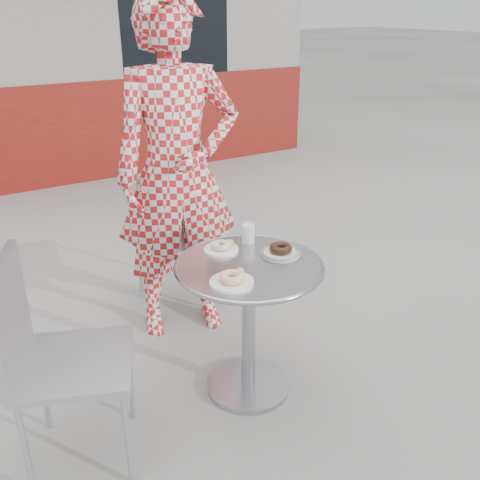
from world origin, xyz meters
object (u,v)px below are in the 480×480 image
plate_near (232,279)px  milk_cup (248,232)px  chair_left (77,401)px  plate_far (222,247)px  plate_checker (281,251)px  chair_far (173,263)px  seated_person (178,174)px  bistro_table (249,297)px

plate_near → milk_cup: (0.27, 0.31, 0.03)m
plate_near → chair_left: bearing=170.4°
plate_far → plate_near: 0.32m
plate_near → milk_cup: bearing=48.8°
plate_checker → chair_left: bearing=-179.3°
chair_far → seated_person: 0.68m
chair_left → seated_person: bearing=-27.2°
milk_cup → seated_person: bearing=104.4°
chair_far → plate_far: (-0.08, -0.74, 0.42)m
chair_left → milk_cup: (0.92, 0.20, 0.44)m
chair_left → plate_near: bearing=-77.7°
chair_far → seated_person: bearing=90.2°
chair_far → chair_left: (-0.84, -0.93, 0.01)m
plate_near → seated_person: bearing=79.6°
seated_person → plate_near: seated_person is taller
plate_checker → milk_cup: milk_cup is taller
plate_near → plate_checker: bearing=20.5°
plate_far → milk_cup: milk_cup is taller
plate_far → milk_cup: (0.15, 0.01, 0.03)m
plate_checker → bistro_table: bearing=-176.6°
chair_far → seated_person: (-0.05, -0.24, 0.63)m
bistro_table → plate_far: (-0.03, 0.18, 0.18)m
plate_checker → milk_cup: bearing=106.2°
chair_left → plate_far: chair_left is taller
chair_far → plate_checker: chair_far is taller
plate_far → bistro_table: bearing=-79.9°
chair_far → milk_cup: chair_far is taller
chair_far → plate_far: 0.85m
bistro_table → plate_checker: (0.17, 0.01, 0.18)m
bistro_table → chair_far: chair_far is taller
plate_near → chair_far: bearing=79.3°
chair_left → plate_checker: bearing=-67.4°
bistro_table → seated_person: size_ratio=0.37×
plate_checker → milk_cup: size_ratio=1.71×
bistro_table → plate_checker: 0.25m
bistro_table → chair_far: size_ratio=0.77×
chair_left → plate_far: (0.77, 0.19, 0.41)m
seated_person → plate_checker: seated_person is taller
bistro_table → plate_checker: bearing=3.4°
seated_person → milk_cup: seated_person is taller
seated_person → plate_checker: bearing=-61.6°
seated_person → milk_cup: size_ratio=16.97×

